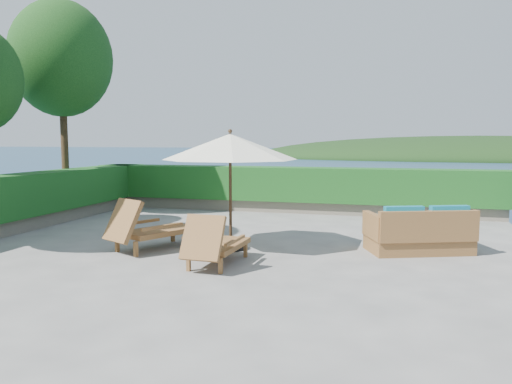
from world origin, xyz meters
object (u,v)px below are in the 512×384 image
(patio_umbrella, at_px, (230,148))
(lounge_left, at_px, (148,228))
(side_table, at_px, (197,239))
(lounge_right, at_px, (215,243))
(wicker_loveseat, at_px, (420,234))

(patio_umbrella, xyz_separation_m, lounge_left, (-1.53, -0.53, -1.57))
(patio_umbrella, bearing_deg, side_table, -110.10)
(lounge_right, distance_m, wicker_loveseat, 3.99)
(lounge_right, relative_size, side_table, 3.87)
(patio_umbrella, xyz_separation_m, wicker_loveseat, (3.61, 0.66, -1.64))
(lounge_left, height_order, wicker_loveseat, lounge_left)
(lounge_right, bearing_deg, wicker_loveseat, 32.89)
(patio_umbrella, height_order, lounge_left, patio_umbrella)
(side_table, bearing_deg, lounge_left, 160.88)
(patio_umbrella, xyz_separation_m, side_table, (-0.34, -0.94, -1.65))
(wicker_loveseat, bearing_deg, patio_umbrella, 169.01)
(lounge_left, xyz_separation_m, lounge_right, (1.70, -0.82, -0.04))
(patio_umbrella, relative_size, lounge_left, 1.75)
(patio_umbrella, distance_m, side_table, 1.93)
(lounge_right, bearing_deg, lounge_left, 156.82)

